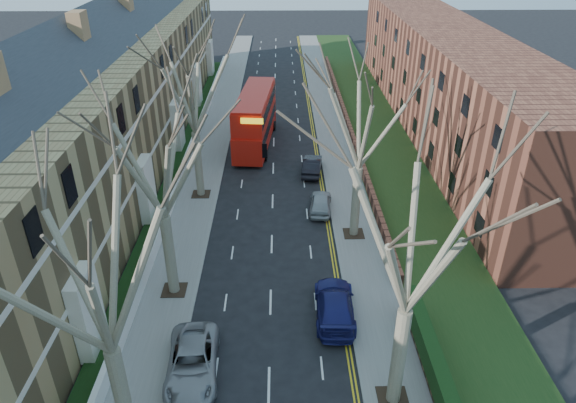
{
  "coord_description": "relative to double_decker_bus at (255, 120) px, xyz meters",
  "views": [
    {
      "loc": [
        0.63,
        -8.05,
        19.48
      ],
      "look_at": [
        1.11,
        21.32,
        3.11
      ],
      "focal_mm": 32.0,
      "sensor_mm": 36.0,
      "label": 1
    }
  ],
  "objects": [
    {
      "name": "car_right_far",
      "position": [
        5.09,
        -6.57,
        -1.75
      ],
      "size": [
        2.04,
        4.46,
        1.42
      ],
      "primitive_type": "imported",
      "rotation": [
        0.0,
        0.0,
        3.01
      ],
      "color": "black",
      "rests_on": "ground"
    },
    {
      "name": "car_left_far",
      "position": [
        -1.96,
        -28.79,
        -1.73
      ],
      "size": [
        2.73,
        5.34,
        1.44
      ],
      "primitive_type": "imported",
      "rotation": [
        0.0,
        0.0,
        0.07
      ],
      "color": "gray",
      "rests_on": "ground"
    },
    {
      "name": "grass_verge_right",
      "position": [
        12.22,
        0.42,
        -2.3
      ],
      "size": [
        6.0,
        102.0,
        0.06
      ],
      "color": "#1D3A15",
      "rests_on": "ground"
    },
    {
      "name": "tree_right_mid",
      "position": [
        7.42,
        -30.58,
        7.1
      ],
      "size": [
        10.5,
        10.5,
        14.71
      ],
      "color": "brown",
      "rests_on": "ground"
    },
    {
      "name": "tree_right_far",
      "position": [
        7.42,
        -16.58,
        6.79
      ],
      "size": [
        10.15,
        10.15,
        14.22
      ],
      "color": "brown",
      "rests_on": "ground"
    },
    {
      "name": "car_right_near",
      "position": [
        5.29,
        -24.78,
        -1.69
      ],
      "size": [
        2.34,
        5.33,
        1.52
      ],
      "primitive_type": "imported",
      "rotation": [
        0.0,
        0.0,
        3.1
      ],
      "color": "navy",
      "rests_on": "ground"
    },
    {
      "name": "car_right_mid",
      "position": [
        5.36,
        -13.08,
        -1.78
      ],
      "size": [
        1.98,
        4.08,
        1.34
      ],
      "primitive_type": "imported",
      "rotation": [
        0.0,
        0.0,
        3.04
      ],
      "color": "#979CA0",
      "rests_on": "ground"
    },
    {
      "name": "front_wall_left",
      "position": [
        -5.93,
        -7.58,
        -1.83
      ],
      "size": [
        0.3,
        78.0,
        1.0
      ],
      "color": "white",
      "rests_on": "ground"
    },
    {
      "name": "pavement_left",
      "position": [
        -4.28,
        0.42,
        -2.39
      ],
      "size": [
        3.0,
        102.0,
        0.12
      ],
      "primitive_type": "cube",
      "color": "slate",
      "rests_on": "ground"
    },
    {
      "name": "double_decker_bus",
      "position": [
        0.0,
        0.0,
        0.0
      ],
      "size": [
        3.83,
        12.17,
        4.97
      ],
      "rotation": [
        0.0,
        0.0,
        3.05
      ],
      "color": "red",
      "rests_on": "ground"
    },
    {
      "name": "tree_left_dist",
      "position": [
        -3.98,
        -10.58,
        7.1
      ],
      "size": [
        10.5,
        10.5,
        14.71
      ],
      "color": "brown",
      "rests_on": "ground"
    },
    {
      "name": "pavement_right",
      "position": [
        7.72,
        0.42,
        -2.39
      ],
      "size": [
        3.0,
        102.0,
        0.12
      ],
      "primitive_type": "cube",
      "color": "slate",
      "rests_on": "ground"
    },
    {
      "name": "terrace_left",
      "position": [
        -11.92,
        -7.58,
        3.08
      ],
      "size": [
        9.7,
        78.0,
        13.6
      ],
      "color": "#9A7B4E",
      "rests_on": "ground"
    },
    {
      "name": "tree_left_far",
      "position": [
        -3.98,
        -22.58,
        6.79
      ],
      "size": [
        10.15,
        10.15,
        14.22
      ],
      "color": "brown",
      "rests_on": "ground"
    },
    {
      "name": "flats_right",
      "position": [
        19.18,
        4.42,
        2.53
      ],
      "size": [
        13.97,
        54.0,
        10.0
      ],
      "color": "brown",
      "rests_on": "ground"
    },
    {
      "name": "tree_left_mid",
      "position": [
        -3.98,
        -32.58,
        7.1
      ],
      "size": [
        10.5,
        10.5,
        14.71
      ],
      "color": "brown",
      "rests_on": "ground"
    }
  ]
}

